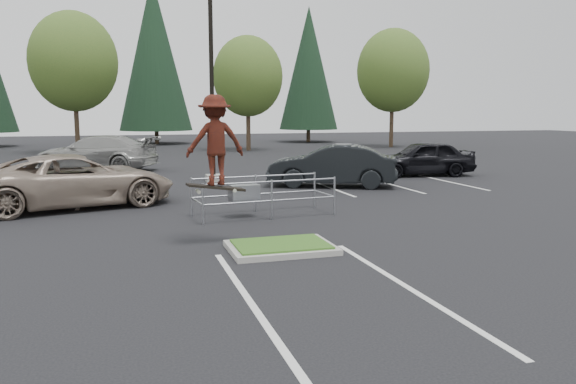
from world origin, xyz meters
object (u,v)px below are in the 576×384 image
object	(u,v)px
car_r_black	(422,158)
cart_corral	(249,192)
conif_b	(154,54)
skateboarder	(215,141)
light_pole	(211,70)
car_r_charc	(332,166)
decid_d	(393,73)
car_far_silver	(98,153)
decid_b	(74,65)
car_l_tan	(74,181)
decid_c	(248,79)
conif_c	(309,68)

from	to	relation	value
car_r_black	cart_corral	bearing A→B (deg)	-43.52
conif_b	skateboarder	world-z (taller)	conif_b
light_pole	car_r_charc	size ratio (longest dim) A/B	2.04
decid_d	car_far_silver	xyz separation A→B (m)	(-22.22, -12.33, -5.04)
light_pole	decid_b	bearing A→B (deg)	109.35
car_l_tan	car_far_silver	distance (m)	11.01
decid_c	car_l_tan	bearing A→B (deg)	-114.87
decid_d	conif_c	xyz separation A→B (m)	(-3.99, 9.17, 0.94)
decid_b	car_l_tan	bearing A→B (deg)	-86.56
decid_d	car_r_charc	size ratio (longest dim) A/B	1.90
cart_corral	conif_b	bearing A→B (deg)	84.59
conif_c	conif_b	bearing A→B (deg)	175.91
decid_d	car_r_charc	xyz separation A→B (m)	(-13.29, -21.13, -5.09)
decid_c	cart_corral	bearing A→B (deg)	-102.62
skateboarder	decid_c	bearing A→B (deg)	-108.54
decid_b	cart_corral	size ratio (longest dim) A/B	2.43
car_l_tan	conif_c	bearing A→B (deg)	-45.51
skateboarder	car_r_black	xyz separation A→B (m)	(11.20, 10.50, -1.50)
conif_b	car_r_charc	bearing A→B (deg)	-81.45
conif_c	cart_corral	world-z (taller)	conif_c
decid_b	conif_c	distance (m)	21.94
conif_b	conif_c	world-z (taller)	conif_b
conif_c	car_far_silver	size ratio (longest dim) A/B	2.08
light_pole	car_far_silver	xyz separation A→B (m)	(-4.73, 6.00, -3.69)
decid_c	car_r_charc	xyz separation A→B (m)	(-1.29, -20.63, -4.43)
decid_b	car_far_silver	xyz separation A→B (m)	(1.78, -12.53, -5.17)
decid_c	conif_b	bearing A→B (deg)	119.32
light_pole	car_far_silver	world-z (taller)	light_pole
conif_c	decid_c	bearing A→B (deg)	-129.64
car_l_tan	car_r_charc	size ratio (longest dim) A/B	1.19
car_r_black	decid_b	bearing A→B (deg)	-131.03
decid_b	car_l_tan	world-z (taller)	decid_b
conif_c	car_r_black	distance (m)	28.92
car_l_tan	decid_b	bearing A→B (deg)	-12.29
car_l_tan	car_r_black	world-z (taller)	car_l_tan
conif_b	car_r_black	world-z (taller)	conif_b
car_r_charc	light_pole	bearing A→B (deg)	-100.15
skateboarder	car_l_tan	world-z (taller)	skateboarder
light_pole	car_r_black	xyz separation A→B (m)	(9.50, -0.50, -3.76)
decid_d	skateboarder	xyz separation A→B (m)	(-19.19, -29.33, -3.62)
conif_b	car_l_tan	size ratio (longest dim) A/B	2.46
decid_b	conif_c	world-z (taller)	conif_c
decid_d	conif_b	xyz separation A→B (m)	(-17.99, 10.17, 1.94)
decid_b	conif_c	xyz separation A→B (m)	(20.01, 8.97, 0.80)
decid_b	skateboarder	distance (m)	30.16
light_pole	cart_corral	world-z (taller)	light_pole
skateboarder	car_r_charc	bearing A→B (deg)	-130.28
decid_b	cart_corral	xyz separation A→B (m)	(6.21, -26.58, -5.36)
car_r_charc	car_r_black	world-z (taller)	car_r_charc
conif_b	car_far_silver	distance (m)	23.93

